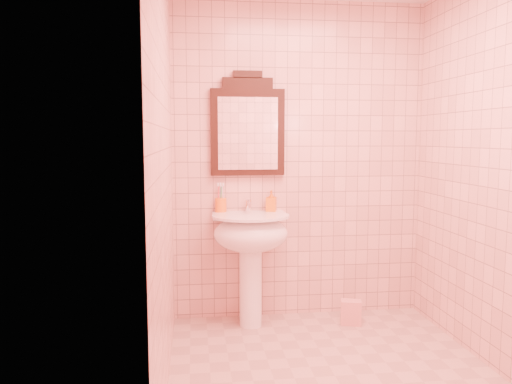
{
  "coord_description": "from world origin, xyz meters",
  "views": [
    {
      "loc": [
        -0.84,
        -2.8,
        1.44
      ],
      "look_at": [
        -0.41,
        0.55,
        1.07
      ],
      "focal_mm": 35.0,
      "sensor_mm": 36.0,
      "label": 1
    }
  ],
  "objects": [
    {
      "name": "towel",
      "position": [
        0.36,
        0.81,
        0.09
      ],
      "size": [
        0.18,
        0.14,
        0.19
      ],
      "primitive_type": "cube",
      "rotation": [
        0.0,
        0.0,
        -0.28
      ],
      "color": "pink",
      "rests_on": "floor"
    },
    {
      "name": "floor",
      "position": [
        0.0,
        0.0,
        0.0
      ],
      "size": [
        2.2,
        2.2,
        0.0
      ],
      "primitive_type": "plane",
      "color": "tan",
      "rests_on": "ground"
    },
    {
      "name": "faucet",
      "position": [
        -0.41,
        1.01,
        0.92
      ],
      "size": [
        0.04,
        0.16,
        0.11
      ],
      "color": "white",
      "rests_on": "pedestal_sink"
    },
    {
      "name": "back_wall",
      "position": [
        0.0,
        1.1,
        1.25
      ],
      "size": [
        2.0,
        0.02,
        2.5
      ],
      "primitive_type": "cube",
      "color": "beige",
      "rests_on": "floor"
    },
    {
      "name": "toothbrush_cup",
      "position": [
        -0.63,
        1.05,
        0.92
      ],
      "size": [
        0.09,
        0.09,
        0.2
      ],
      "rotation": [
        0.0,
        0.0,
        -0.38
      ],
      "color": "orange",
      "rests_on": "pedestal_sink"
    },
    {
      "name": "mirror",
      "position": [
        -0.41,
        1.07,
        1.52
      ],
      "size": [
        0.58,
        0.06,
        0.8
      ],
      "color": "black",
      "rests_on": "back_wall"
    },
    {
      "name": "pedestal_sink",
      "position": [
        -0.41,
        0.87,
        0.66
      ],
      "size": [
        0.58,
        0.58,
        0.86
      ],
      "color": "white",
      "rests_on": "floor"
    },
    {
      "name": "soap_dispenser",
      "position": [
        -0.23,
        1.03,
        0.95
      ],
      "size": [
        0.1,
        0.1,
        0.17
      ],
      "primitive_type": "imported",
      "rotation": [
        0.0,
        0.0,
        -0.31
      ],
      "color": "orange",
      "rests_on": "pedestal_sink"
    }
  ]
}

